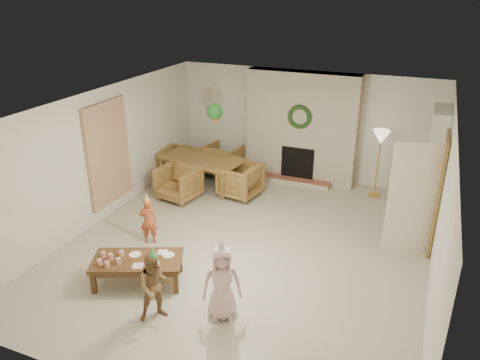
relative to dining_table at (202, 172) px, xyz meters
The scene contains 56 objects.
floor 2.83m from the dining_table, 46.89° to the right, with size 7.00×7.00×0.00m, color #B7B29E.
ceiling 3.55m from the dining_table, 46.89° to the right, with size 7.00×7.00×0.00m, color white.
wall_back 2.58m from the dining_table, 36.97° to the left, with size 7.00×7.00×0.00m, color silver.
wall_front 5.95m from the dining_table, 70.91° to the right, with size 7.00×7.00×0.00m, color silver.
wall_left 2.50m from the dining_table, 117.70° to the right, with size 7.00×7.00×0.00m, color silver.
wall_right 5.41m from the dining_table, 22.65° to the right, with size 7.00×7.00×0.00m, color silver.
fireplace_mass 2.47m from the dining_table, 32.97° to the left, with size 2.50×0.40×2.50m, color #5E3019.
fireplace_hearth 2.14m from the dining_table, 25.01° to the left, with size 1.60×0.30×0.12m, color maroon.
fireplace_firebox 2.20m from the dining_table, 29.03° to the left, with size 0.75×0.12×0.75m, color black.
fireplace_wreath 2.49m from the dining_table, 27.88° to the left, with size 0.54×0.54×0.10m, color #183915.
floor_lamp_base 3.83m from the dining_table, 14.38° to the left, with size 0.28×0.28×0.03m, color gold.
floor_lamp_post 3.83m from the dining_table, 14.38° to the left, with size 0.03×0.03×1.33m, color gold.
floor_lamp_shade 3.94m from the dining_table, 14.38° to the left, with size 0.35×0.35×0.29m, color beige.
bookshelf_carcass 4.83m from the dining_table, ahead, with size 0.30×1.00×2.20m, color white.
bookshelf_shelf_a 4.75m from the dining_table, ahead, with size 0.30×0.92×0.03m, color white.
bookshelf_shelf_b 4.78m from the dining_table, ahead, with size 0.30×0.92×0.03m, color white.
bookshelf_shelf_c 4.84m from the dining_table, ahead, with size 0.30×0.92×0.03m, color white.
bookshelf_shelf_d 4.93m from the dining_table, ahead, with size 0.30×0.92×0.03m, color white.
books_row_lower 4.73m from the dining_table, ahead, with size 0.20×0.40×0.24m, color #A31E35.
books_row_mid 4.78m from the dining_table, ahead, with size 0.20×0.44×0.24m, color #264B8D.
books_row_upper 4.84m from the dining_table, ahead, with size 0.20×0.36×0.22m, color #B69427.
door_frame 5.00m from the dining_table, ahead, with size 0.05×0.86×2.04m, color olive.
door_leaf 4.72m from the dining_table, 15.32° to the right, with size 0.05×0.80×2.00m, color beige.
curtain_panel 2.32m from the dining_table, 119.25° to the right, with size 0.06×1.20×2.00m, color #C7AD8D.
dining_table is the anchor object (origin of this frame).
dining_chair_near 0.82m from the dining_table, 100.04° to the right, with size 0.77×0.80×0.72m, color olive.
dining_chair_far 0.82m from the dining_table, 79.96° to the left, with size 0.77×0.80×0.72m, color olive.
dining_chair_left 0.82m from the dining_table, 169.96° to the left, with size 0.77×0.80×0.72m, color olive.
dining_chair_right 1.02m from the dining_table, 10.04° to the right, with size 0.77×0.80×0.72m, color olive.
hanging_plant_cord 2.00m from the dining_table, 41.66° to the right, with size 0.01×0.01×0.70m, color tan.
hanging_plant_pot 1.69m from the dining_table, 41.66° to the right, with size 0.16×0.16×0.12m, color #945D2F.
hanging_plant_foliage 1.80m from the dining_table, 41.66° to the right, with size 0.32×0.32×0.32m, color #17471A.
coffee_table_top 3.78m from the dining_table, 78.11° to the right, with size 1.35×0.67×0.06m, color #4D3319.
coffee_table_apron 3.78m from the dining_table, 78.11° to the right, with size 1.24×0.57×0.08m, color #4D3319.
coffee_leg_fl 4.21m from the dining_table, 85.56° to the right, with size 0.07×0.07×0.35m, color #4D3319.
coffee_leg_fr 3.99m from the dining_table, 68.68° to the right, with size 0.07×0.07×0.35m, color #4D3319.
coffee_leg_bl 3.69m from the dining_table, 88.29° to the right, with size 0.07×0.07×0.35m, color #4D3319.
coffee_leg_br 3.44m from the dining_table, 68.98° to the right, with size 0.07×0.07×0.35m, color #4D3319.
cup_a 4.06m from the dining_table, 84.85° to the right, with size 0.07×0.07×0.09m, color white.
cup_b 3.87m from the dining_table, 85.80° to the right, with size 0.07×0.07×0.09m, color white.
cup_c 4.08m from the dining_table, 82.97° to the right, with size 0.07×0.07×0.09m, color white.
cup_d 3.88m from the dining_table, 83.82° to the right, with size 0.07×0.07×0.09m, color white.
cup_e 3.96m from the dining_table, 81.28° to the right, with size 0.07×0.07×0.09m, color white.
cup_f 3.76m from the dining_table, 82.07° to the right, with size 0.07×0.07×0.09m, color white.
plate_a 3.67m from the dining_table, 79.28° to the right, with size 0.19×0.19×0.01m, color white.
plate_b 3.84m from the dining_table, 74.02° to the right, with size 0.19×0.19×0.01m, color white.
plate_c 3.62m from the dining_table, 71.17° to the right, with size 0.19×0.19×0.01m, color white.
food_scoop 3.84m from the dining_table, 74.02° to the right, with size 0.07×0.07×0.07m, color tan.
napkin_left 3.96m from the dining_table, 76.85° to the right, with size 0.16×0.16×0.01m, color #DEA3BA.
napkin_right 3.54m from the dining_table, 72.94° to the right, with size 0.16×0.16×0.01m, color #DEA3BA.
child_red 2.62m from the dining_table, 83.87° to the right, with size 0.31×0.20×0.85m, color #AC4925.
party_hat_red 2.68m from the dining_table, 83.87° to the right, with size 0.12×0.12×0.16m, color #DCD449.
child_plaid 4.55m from the dining_table, 70.88° to the right, with size 0.49×0.38×1.01m, color #993A29.
party_hat_plaid 4.61m from the dining_table, 70.88° to the right, with size 0.12×0.12×0.17m, color #46A451.
child_pink 4.56m from the dining_table, 59.57° to the right, with size 0.53×0.35×1.09m, color beige.
party_hat_pink 4.62m from the dining_table, 59.57° to the right, with size 0.14×0.14×0.20m, color silver.
Camera 1 is at (2.64, -6.65, 4.31)m, focal length 35.13 mm.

